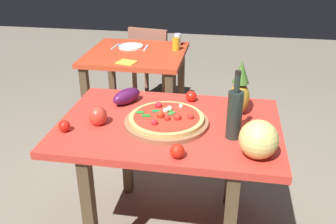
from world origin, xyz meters
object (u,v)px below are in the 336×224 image
Objects in this scene: eggplant at (127,96)px; pizza_board at (166,122)px; bell_pepper at (98,116)px; wine_bottle at (235,113)px; napkin_folded at (127,62)px; melon at (259,139)px; dining_chair at (152,62)px; knife_utensil at (146,48)px; drinking_glass_water at (177,40)px; drinking_glass_juice at (176,44)px; dinner_plate at (131,46)px; tomato_near_board at (177,151)px; pizza at (166,118)px; pineapple_left at (240,91)px; background_table at (137,66)px; tomato_at_corner at (64,126)px; display_table at (169,139)px; tomato_beside_pepper at (264,134)px; tomato_by_bottle at (191,96)px.

pizza_board is at bearing -39.42° from eggplant.
wine_bottle is at bearing -1.67° from bell_pepper.
melon is at bearing -51.99° from napkin_folded.
dining_chair reaches higher than knife_utensil.
napkin_folded is (-0.84, 1.06, -0.13)m from wine_bottle.
drinking_glass_juice is at bearing -86.99° from drinking_glass_water.
dinner_plate is at bearing 121.89° from wine_bottle.
melon is at bearing -70.43° from drinking_glass_water.
dining_chair is at bearing 104.27° from pizza_board.
bell_pepper is 0.53m from tomato_near_board.
drinking_glass_juice is 0.99× the size of drinking_glass_water.
napkin_folded is at bearing -79.64° from dinner_plate.
napkin_folded is (-0.49, 0.98, -0.04)m from pizza.
drinking_glass_juice reaches higher than knife_utensil.
tomato_near_board is (0.10, -0.31, -0.01)m from pizza.
bell_pepper is (-0.36, -0.06, 0.04)m from pizza_board.
napkin_folded is (-0.87, 0.78, -0.14)m from pineapple_left.
background_table is at bearing 110.45° from tomato_near_board.
tomato_at_corner is at bearing 166.28° from tomato_near_board.
pizza_board is 1.28× the size of wine_bottle.
drinking_glass_water is at bearing 82.91° from bell_pepper.
pizza_board is 7.30× the size of tomato_at_corner.
display_table is 0.12m from pizza_board.
drinking_glass_juice reaches higher than eggplant.
wine_bottle is 0.18m from tomato_beside_pepper.
tomato_by_bottle is at bearing -58.33° from background_table.
drinking_glass_juice is (-0.51, 1.46, -0.08)m from wine_bottle.
pizza_board is 0.51m from tomato_beside_pepper.
melon is 2.63× the size of tomato_near_board.
bell_pepper is 1.58× the size of tomato_near_board.
pineapple_left reaches higher than background_table.
eggplant reaches higher than napkin_folded.
napkin_folded is at bearing 133.25° from tomato_beside_pepper.
background_table is 0.97× the size of dining_chair.
pineapple_left is 1.45m from knife_utensil.
pineapple_left is at bearing 61.87° from tomato_near_board.
pizza_board is 0.38m from wine_bottle.
tomato_near_board is at bearing -118.13° from pineapple_left.
eggplant is at bearing 147.55° from melon.
wine_bottle reaches higher than drinking_glass_water.
knife_utensil is at bearing 105.77° from dining_chair.
dining_chair is 1.95m from pineapple_left.
drinking_glass_juice reaches higher than napkin_folded.
napkin_folded is (-0.49, 0.98, -0.01)m from pizza_board.
napkin_folded is at bearing 131.93° from tomato_by_bottle.
tomato_near_board is (0.09, -0.33, 0.14)m from display_table.
melon is 0.85m from bell_pepper.
drinking_glass_water is (-0.16, 1.53, 0.01)m from pizza.
display_table is 0.56m from melon.
tomato_beside_pepper is at bearing -65.64° from drinking_glass_juice.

